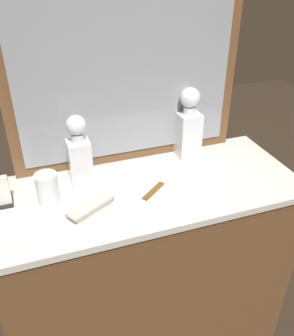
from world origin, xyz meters
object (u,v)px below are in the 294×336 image
object	(u,v)px
tortoiseshell_comb	(153,191)
napkin_holder	(3,193)
crystal_decanter_rear	(188,129)
silver_brush_far_left	(91,207)
crystal_decanter_far_left	(80,158)
crystal_tumbler_rear	(48,189)

from	to	relation	value
tortoiseshell_comb	napkin_holder	world-z (taller)	napkin_holder
crystal_decanter_rear	tortoiseshell_comb	bearing A→B (deg)	-137.33
silver_brush_far_left	napkin_holder	distance (m)	0.29
crystal_decanter_far_left	tortoiseshell_comb	size ratio (longest dim) A/B	2.51
crystal_decanter_far_left	crystal_tumbler_rear	size ratio (longest dim) A/B	2.49
tortoiseshell_comb	napkin_holder	bearing A→B (deg)	169.25
crystal_decanter_far_left	crystal_tumbler_rear	bearing A→B (deg)	-150.22
crystal_decanter_far_left	crystal_tumbler_rear	xyz separation A→B (m)	(-0.13, -0.07, -0.06)
crystal_decanter_far_left	crystal_decanter_rear	size ratio (longest dim) A/B	0.93
crystal_decanter_rear	tortoiseshell_comb	size ratio (longest dim) A/B	2.70
crystal_decanter_far_left	napkin_holder	world-z (taller)	crystal_decanter_far_left
crystal_decanter_rear	crystal_tumbler_rear	bearing A→B (deg)	-166.25
crystal_decanter_far_left	silver_brush_far_left	world-z (taller)	crystal_decanter_far_left
crystal_tumbler_rear	crystal_decanter_far_left	bearing A→B (deg)	29.78
crystal_decanter_far_left	crystal_tumbler_rear	world-z (taller)	crystal_decanter_far_left
crystal_tumbler_rear	napkin_holder	world-z (taller)	napkin_holder
crystal_decanter_far_left	tortoiseshell_comb	bearing A→B (deg)	-31.31
silver_brush_far_left	tortoiseshell_comb	world-z (taller)	silver_brush_far_left
crystal_decanter_far_left	silver_brush_far_left	bearing A→B (deg)	-91.52
crystal_tumbler_rear	tortoiseshell_comb	bearing A→B (deg)	-10.48
crystal_tumbler_rear	silver_brush_far_left	world-z (taller)	crystal_tumbler_rear
crystal_decanter_rear	silver_brush_far_left	distance (m)	0.52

